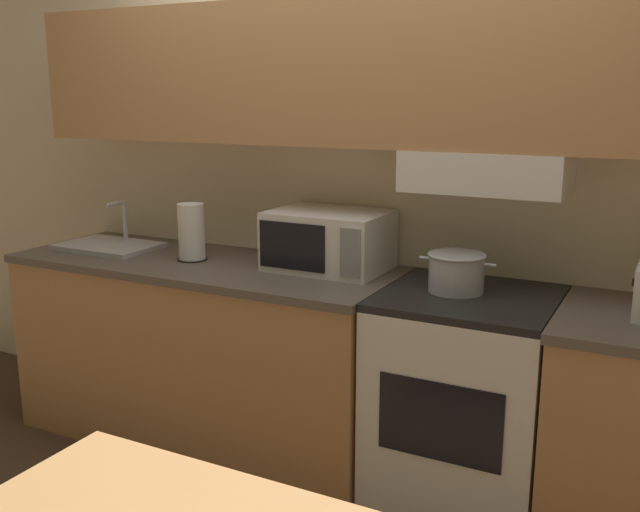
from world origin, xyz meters
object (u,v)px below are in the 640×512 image
(stove_range, at_px, (464,401))
(sink_basin, at_px, (109,245))
(microwave, at_px, (329,240))
(paper_towel_roll, at_px, (191,232))
(cooking_pot, at_px, (456,271))

(stove_range, height_order, sink_basin, sink_basin)
(microwave, xyz_separation_m, sink_basin, (-1.16, -0.13, -0.11))
(stove_range, xyz_separation_m, paper_towel_roll, (-1.31, -0.02, 0.57))
(paper_towel_roll, bearing_deg, sink_basin, 178.92)
(stove_range, distance_m, cooking_pot, 0.53)
(stove_range, height_order, microwave, microwave)
(cooking_pot, height_order, paper_towel_roll, paper_towel_roll)
(stove_range, relative_size, microwave, 1.76)
(microwave, bearing_deg, sink_basin, -173.59)
(cooking_pot, bearing_deg, microwave, 170.16)
(stove_range, bearing_deg, sink_basin, -179.72)
(cooking_pot, distance_m, paper_towel_roll, 1.25)
(stove_range, xyz_separation_m, microwave, (-0.67, 0.12, 0.57))
(microwave, relative_size, paper_towel_roll, 1.91)
(stove_range, distance_m, microwave, 0.88)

